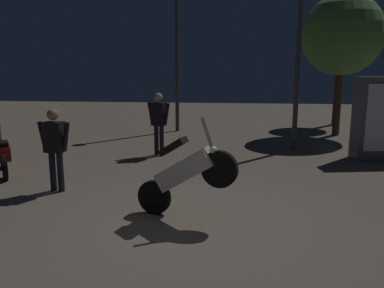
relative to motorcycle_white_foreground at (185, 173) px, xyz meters
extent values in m
plane|color=#756656|center=(0.12, -0.14, -0.74)|extent=(40.00, 40.00, 0.00)
cylinder|color=black|center=(-0.52, 0.16, -0.46)|extent=(0.56, 0.26, 0.56)
cylinder|color=black|center=(0.53, -0.16, 0.12)|extent=(0.56, 0.26, 0.56)
cube|color=beige|center=(0.00, 0.00, 0.06)|extent=(1.01, 0.57, 0.76)
cube|color=black|center=(-0.19, 0.06, 0.40)|extent=(0.48, 0.36, 0.32)
cylinder|color=gray|center=(0.34, -0.11, 0.66)|extent=(0.21, 0.12, 0.44)
sphere|color=#F2EABF|center=(0.43, -0.13, 0.40)|extent=(0.12, 0.12, 0.12)
cylinder|color=black|center=(-4.03, 1.75, -0.46)|extent=(0.39, 0.52, 0.56)
cylinder|color=black|center=(-4.64, 2.66, -0.46)|extent=(0.39, 0.52, 0.56)
cube|color=#B71414|center=(-4.34, 2.21, -0.23)|extent=(0.78, 0.96, 0.30)
cube|color=black|center=(-4.23, 2.04, -0.03)|extent=(0.44, 0.50, 0.10)
cylinder|color=gray|center=(-4.53, 2.50, 0.14)|extent=(0.08, 0.08, 0.45)
sphere|color=#F2EABF|center=(-4.59, 2.58, -0.18)|extent=(0.12, 0.12, 0.12)
cylinder|color=black|center=(-2.52, 1.12, -0.36)|extent=(0.12, 0.12, 0.77)
cylinder|color=black|center=(-2.68, 1.14, -0.36)|extent=(0.12, 0.12, 0.77)
cube|color=black|center=(-2.60, 1.13, 0.31)|extent=(0.38, 0.28, 0.57)
sphere|color=#9E7251|center=(-2.60, 1.13, 0.73)|extent=(0.21, 0.21, 0.21)
cylinder|color=black|center=(-2.36, 1.11, 0.34)|extent=(0.19, 0.11, 0.52)
cylinder|color=black|center=(-2.84, 1.16, 0.34)|extent=(0.19, 0.11, 0.52)
cylinder|color=black|center=(-1.30, 4.39, -0.34)|extent=(0.12, 0.12, 0.81)
cylinder|color=black|center=(-1.15, 4.34, -0.34)|extent=(0.12, 0.12, 0.81)
cube|color=black|center=(-1.23, 4.37, 0.37)|extent=(0.42, 0.34, 0.60)
sphere|color=tan|center=(-1.23, 4.37, 0.81)|extent=(0.22, 0.22, 0.22)
cylinder|color=black|center=(-1.46, 4.44, 0.40)|extent=(0.20, 0.14, 0.55)
cylinder|color=black|center=(-1.00, 4.29, 0.40)|extent=(0.20, 0.14, 0.55)
cylinder|color=#38383D|center=(-1.30, 8.44, 1.75)|extent=(0.14, 0.14, 5.00)
cylinder|color=#38383D|center=(2.48, 5.43, 1.35)|extent=(0.14, 0.14, 4.18)
cylinder|color=#4C331E|center=(4.31, 8.10, 0.48)|extent=(0.24, 0.24, 2.45)
sphere|color=#568C42|center=(4.31, 8.10, 2.64)|extent=(2.68, 2.68, 2.68)
cylinder|color=#4C331E|center=(4.92, 10.67, 0.70)|extent=(0.24, 0.24, 2.90)
sphere|color=#568C42|center=(4.92, 10.67, 2.82)|extent=(1.91, 1.91, 1.91)
camera|label=1|loc=(0.69, -5.73, 1.60)|focal=36.43mm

